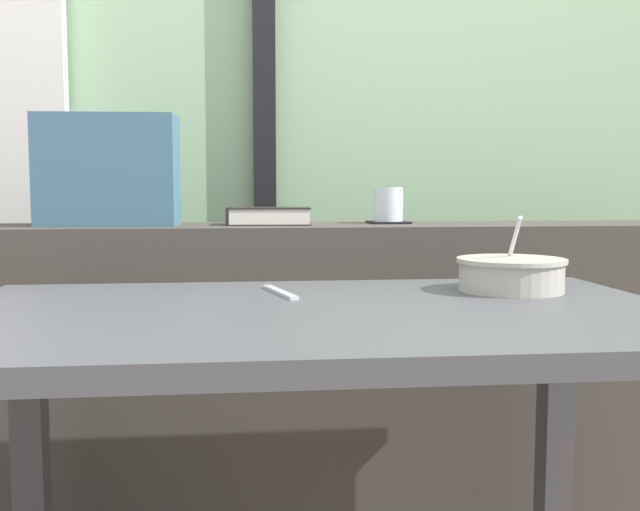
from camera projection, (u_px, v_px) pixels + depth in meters
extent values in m
cube|color=#9EC699|center=(286.00, 36.00, 2.37)|extent=(4.80, 0.08, 2.80)
cube|color=black|center=(264.00, 64.00, 2.30)|extent=(0.07, 0.05, 2.60)
cube|color=#423D38|center=(304.00, 389.00, 1.82)|extent=(2.80, 0.30, 0.82)
cube|color=#414145|center=(31.00, 478.00, 1.44)|extent=(0.06, 0.06, 0.68)
cube|color=#414145|center=(554.00, 456.00, 1.55)|extent=(0.06, 0.06, 0.68)
cube|color=#4C4C51|center=(319.00, 319.00, 1.17)|extent=(1.17, 0.70, 0.03)
cube|color=black|center=(388.00, 222.00, 1.85)|extent=(0.10, 0.10, 0.00)
cylinder|color=white|center=(388.00, 204.00, 1.85)|extent=(0.07, 0.07, 0.09)
cylinder|color=#CC4C38|center=(388.00, 207.00, 1.85)|extent=(0.07, 0.07, 0.07)
cube|color=black|center=(270.00, 224.00, 1.78)|extent=(0.20, 0.14, 0.00)
cube|color=silver|center=(269.00, 216.00, 1.78)|extent=(0.20, 0.14, 0.04)
cube|color=black|center=(269.00, 208.00, 1.78)|extent=(0.20, 0.14, 0.00)
cube|color=black|center=(229.00, 216.00, 1.78)|extent=(0.01, 0.13, 0.04)
cube|color=#426B84|center=(108.00, 171.00, 1.72)|extent=(0.33, 0.15, 0.26)
cylinder|color=#BCB7A8|center=(511.00, 275.00, 1.36)|extent=(0.19, 0.19, 0.06)
cylinder|color=#BCB7A8|center=(511.00, 260.00, 1.35)|extent=(0.20, 0.20, 0.01)
cylinder|color=tan|center=(511.00, 277.00, 1.36)|extent=(0.17, 0.17, 0.04)
cylinder|color=silver|center=(512.00, 247.00, 1.38)|extent=(0.03, 0.13, 0.12)
ellipsoid|color=silver|center=(508.00, 267.00, 1.40)|extent=(0.03, 0.05, 0.01)
cube|color=silver|center=(280.00, 292.00, 1.33)|extent=(0.06, 0.17, 0.01)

